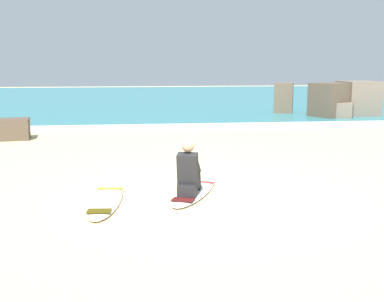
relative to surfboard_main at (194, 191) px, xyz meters
name	(u,v)px	position (x,y,z in m)	size (l,w,h in m)	color
ground_plane	(207,196)	(0.22, -0.17, -0.04)	(80.00, 80.00, 0.00)	beige
sea	(154,99)	(0.22, 22.41, 0.01)	(80.00, 28.00, 0.10)	teal
breaking_foam	(170,127)	(0.22, 8.71, 0.02)	(80.00, 0.90, 0.11)	white
surfboard_main	(194,191)	(0.00, 0.00, 0.00)	(1.30, 2.16, 0.08)	white
surfer_seated	(188,173)	(-0.13, -0.27, 0.40)	(0.51, 0.76, 0.95)	#232326
surfboard_spare_near	(106,200)	(-1.54, -0.37, 0.00)	(0.70, 2.29, 0.08)	#EFE5C6
rock_outcrop_distant	(336,101)	(7.42, 11.27, 0.65)	(4.10, 3.51, 1.53)	brown
shoreline_rock	(13,129)	(-4.70, 6.79, 0.28)	(0.81, 0.96, 0.63)	brown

